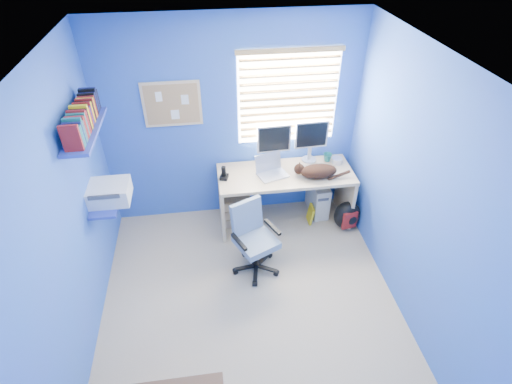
{
  "coord_description": "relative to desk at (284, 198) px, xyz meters",
  "views": [
    {
      "loc": [
        -0.31,
        -2.59,
        3.4
      ],
      "look_at": [
        0.15,
        0.65,
        0.95
      ],
      "focal_mm": 28.0,
      "sensor_mm": 36.0,
      "label": 1
    }
  ],
  "objects": [
    {
      "name": "floor",
      "position": [
        -0.59,
        -1.26,
        -0.37
      ],
      "size": [
        3.0,
        3.2,
        0.0
      ],
      "primitive_type": "cube",
      "color": "tan",
      "rests_on": "ground"
    },
    {
      "name": "ceiling",
      "position": [
        -0.59,
        -1.26,
        2.13
      ],
      "size": [
        3.0,
        3.2,
        0.0
      ],
      "primitive_type": "cube",
      "color": "white",
      "rests_on": "wall_back"
    },
    {
      "name": "wall_back",
      "position": [
        -0.59,
        0.34,
        0.88
      ],
      "size": [
        3.0,
        0.01,
        2.5
      ],
      "primitive_type": "cube",
      "color": "blue",
      "rests_on": "ground"
    },
    {
      "name": "wall_left",
      "position": [
        -2.09,
        -1.26,
        0.88
      ],
      "size": [
        0.01,
        3.2,
        2.5
      ],
      "primitive_type": "cube",
      "color": "blue",
      "rests_on": "ground"
    },
    {
      "name": "wall_right",
      "position": [
        0.91,
        -1.26,
        0.88
      ],
      "size": [
        0.01,
        3.2,
        2.5
      ],
      "primitive_type": "cube",
      "color": "blue",
      "rests_on": "ground"
    },
    {
      "name": "desk",
      "position": [
        0.0,
        0.0,
        0.0
      ],
      "size": [
        1.61,
        0.65,
        0.74
      ],
      "primitive_type": "cube",
      "color": "tan",
      "rests_on": "floor"
    },
    {
      "name": "laptop",
      "position": [
        -0.16,
        -0.03,
        0.48
      ],
      "size": [
        0.39,
        0.35,
        0.22
      ],
      "primitive_type": "cube",
      "rotation": [
        0.0,
        0.0,
        0.31
      ],
      "color": "silver",
      "rests_on": "desk"
    },
    {
      "name": "monitor_left",
      "position": [
        -0.12,
        0.2,
        0.64
      ],
      "size": [
        0.4,
        0.14,
        0.54
      ],
      "primitive_type": "cube",
      "rotation": [
        0.0,
        0.0,
        0.04
      ],
      "color": "silver",
      "rests_on": "desk"
    },
    {
      "name": "monitor_right",
      "position": [
        0.34,
        0.24,
        0.64
      ],
      "size": [
        0.4,
        0.13,
        0.54
      ],
      "primitive_type": "cube",
      "rotation": [
        0.0,
        0.0,
        0.03
      ],
      "color": "silver",
      "rests_on": "desk"
    },
    {
      "name": "phone",
      "position": [
        -0.73,
        -0.01,
        0.45
      ],
      "size": [
        0.12,
        0.13,
        0.17
      ],
      "primitive_type": "cube",
      "rotation": [
        0.0,
        0.0,
        -0.3
      ],
      "color": "black",
      "rests_on": "desk"
    },
    {
      "name": "mug",
      "position": [
        0.56,
        0.19,
        0.42
      ],
      "size": [
        0.1,
        0.09,
        0.1
      ],
      "primitive_type": "imported",
      "color": "#176761",
      "rests_on": "desk"
    },
    {
      "name": "cd_spindle",
      "position": [
        0.67,
        0.13,
        0.41
      ],
      "size": [
        0.13,
        0.13,
        0.07
      ],
      "primitive_type": "cylinder",
      "color": "silver",
      "rests_on": "desk"
    },
    {
      "name": "cat",
      "position": [
        0.36,
        -0.13,
        0.45
      ],
      "size": [
        0.48,
        0.33,
        0.15
      ],
      "primitive_type": "ellipsoid",
      "rotation": [
        0.0,
        0.0,
        -0.27
      ],
      "color": "black",
      "rests_on": "desk"
    },
    {
      "name": "tower_pc",
      "position": [
        0.48,
        0.13,
        -0.14
      ],
      "size": [
        0.21,
        0.45,
        0.45
      ],
      "primitive_type": "cube",
      "rotation": [
        0.0,
        0.0,
        0.05
      ],
      "color": "beige",
      "rests_on": "floor"
    },
    {
      "name": "drawer_boxes",
      "position": [
        -0.61,
        0.07,
        -0.17
      ],
      "size": [
        0.35,
        0.28,
        0.41
      ],
      "primitive_type": "cube",
      "color": "tan",
      "rests_on": "floor"
    },
    {
      "name": "yellow_book",
      "position": [
        0.34,
        -0.07,
        -0.25
      ],
      "size": [
        0.03,
        0.17,
        0.24
      ],
      "primitive_type": "cube",
      "color": "yellow",
      "rests_on": "floor"
    },
    {
      "name": "backpack",
      "position": [
        0.76,
        -0.24,
        -0.18
      ],
      "size": [
        0.37,
        0.3,
        0.39
      ],
      "primitive_type": "ellipsoid",
      "rotation": [
        0.0,
        0.0,
        0.17
      ],
      "color": "black",
      "rests_on": "floor"
    },
    {
      "name": "office_chair",
      "position": [
        -0.49,
        -0.75,
        -0.06
      ],
      "size": [
        0.64,
        0.64,
        0.83
      ],
      "color": "black",
      "rests_on": "floor"
    },
    {
      "name": "window_blinds",
      "position": [
        0.06,
        0.31,
        1.18
      ],
      "size": [
        1.15,
        0.05,
        1.1
      ],
      "color": "white",
      "rests_on": "ground"
    },
    {
      "name": "corkboard",
      "position": [
        -1.24,
        0.33,
        1.18
      ],
      "size": [
        0.64,
        0.02,
        0.52
      ],
      "color": "tan",
      "rests_on": "ground"
    },
    {
      "name": "wall_shelves",
      "position": [
        -1.95,
        -0.51,
        1.06
      ],
      "size": [
        0.42,
        0.9,
        1.05
      ],
      "color": "#2C3DAB",
      "rests_on": "ground"
    }
  ]
}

